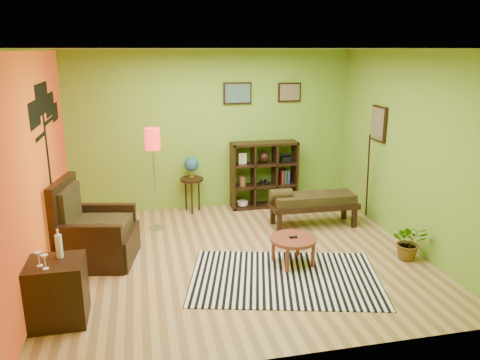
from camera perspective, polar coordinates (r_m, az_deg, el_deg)
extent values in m
plane|color=tan|center=(6.61, -0.11, -9.31)|extent=(5.00, 5.00, 0.00)
cube|color=#76A72E|center=(8.32, -3.40, 6.01)|extent=(5.00, 0.04, 2.80)
cube|color=#76A72E|center=(4.07, 6.58, -4.46)|extent=(5.00, 0.04, 2.80)
cube|color=#76A72E|center=(6.15, -23.55, 1.25)|extent=(0.04, 4.50, 2.80)
cube|color=#76A72E|center=(7.10, 20.05, 3.40)|extent=(0.04, 4.50, 2.80)
cube|color=white|center=(5.99, -0.13, 15.74)|extent=(5.00, 4.50, 0.04)
cube|color=#E45813|center=(6.15, -23.36, 1.26)|extent=(0.01, 4.45, 2.75)
cube|color=black|center=(6.75, -22.05, -0.47)|extent=(0.01, 0.14, 2.10)
cube|color=black|center=(6.08, -23.75, 7.33)|extent=(0.01, 0.65, 0.32)
cube|color=black|center=(6.60, -22.99, 9.12)|extent=(0.01, 0.85, 0.40)
cube|color=black|center=(7.10, -22.17, 8.53)|extent=(0.01, 0.70, 0.32)
cube|color=black|center=(7.46, -21.62, 7.71)|extent=(0.01, 0.50, 0.26)
cube|color=black|center=(8.29, -0.31, 10.53)|extent=(0.50, 0.03, 0.38)
cube|color=#4E7869|center=(8.27, -0.28, 10.52)|extent=(0.44, 0.01, 0.32)
cube|color=black|center=(8.54, 6.04, 10.60)|extent=(0.42, 0.03, 0.34)
cube|color=#847452|center=(8.51, 6.10, 10.58)|extent=(0.36, 0.01, 0.28)
cube|color=black|center=(7.80, 16.56, 6.61)|extent=(0.03, 0.44, 0.56)
cube|color=#847452|center=(7.79, 16.40, 6.60)|extent=(0.01, 0.38, 0.50)
cylinder|color=black|center=(7.92, 15.31, 0.39)|extent=(0.23, 0.34, 1.46)
cone|color=silver|center=(7.64, 16.22, 5.45)|extent=(0.08, 0.09, 0.16)
cube|color=white|center=(6.06, 5.48, -11.79)|extent=(2.67, 2.07, 0.01)
cylinder|color=brown|center=(6.30, 6.50, -7.20)|extent=(0.62, 0.62, 0.04)
cylinder|color=brown|center=(6.62, 7.07, -7.84)|extent=(0.05, 0.05, 0.34)
cylinder|color=brown|center=(6.44, 4.07, -8.43)|extent=(0.05, 0.05, 0.34)
cylinder|color=brown|center=(6.32, 8.89, -9.09)|extent=(0.05, 0.05, 0.34)
cylinder|color=brown|center=(6.13, 5.78, -9.77)|extent=(0.05, 0.05, 0.34)
cube|color=black|center=(6.28, 6.51, -6.93)|extent=(0.11, 0.04, 0.02)
cube|color=black|center=(6.70, -16.69, -7.70)|extent=(1.07, 1.06, 0.42)
cube|color=black|center=(6.70, -20.55, -4.70)|extent=(0.28, 0.90, 1.15)
cube|color=black|center=(6.28, -17.79, -8.18)|extent=(0.84, 0.26, 0.67)
cube|color=black|center=(7.04, -15.86, -5.40)|extent=(0.84, 0.26, 0.67)
cube|color=#FFD861|center=(6.59, -16.61, -5.46)|extent=(0.85, 0.84, 0.15)
cube|color=#FFD861|center=(6.61, -20.04, -3.02)|extent=(0.22, 0.67, 0.52)
cube|color=black|center=(5.39, -21.38, -12.56)|extent=(0.58, 0.53, 0.69)
cylinder|color=white|center=(5.27, -21.19, -7.54)|extent=(0.07, 0.07, 0.25)
cylinder|color=white|center=(5.22, -21.36, -5.97)|extent=(0.02, 0.02, 0.07)
cylinder|color=white|center=(5.19, -23.22, -9.59)|extent=(0.06, 0.06, 0.01)
cylinder|color=white|center=(5.17, -23.28, -9.09)|extent=(0.01, 0.01, 0.09)
cone|color=white|center=(5.14, -23.36, -8.38)|extent=(0.07, 0.07, 0.06)
cylinder|color=white|center=(5.11, -22.60, -9.95)|extent=(0.06, 0.06, 0.01)
cylinder|color=white|center=(5.09, -22.66, -9.44)|extent=(0.01, 0.01, 0.09)
cone|color=white|center=(5.06, -22.74, -8.72)|extent=(0.07, 0.07, 0.06)
cylinder|color=silver|center=(7.68, -10.09, -5.79)|extent=(0.25, 0.25, 0.03)
cylinder|color=silver|center=(7.45, -10.37, -0.45)|extent=(0.02, 0.02, 1.52)
cylinder|color=red|center=(7.28, -10.64, 4.94)|extent=(0.24, 0.24, 0.33)
cylinder|color=black|center=(8.23, -5.90, 0.08)|extent=(0.41, 0.41, 0.04)
cylinder|color=black|center=(8.37, -5.03, -1.81)|extent=(0.03, 0.03, 0.57)
cylinder|color=black|center=(8.39, -6.60, -1.82)|extent=(0.03, 0.03, 0.57)
cylinder|color=black|center=(8.19, -5.89, -2.23)|extent=(0.03, 0.03, 0.57)
cylinder|color=gold|center=(8.22, -5.91, 0.35)|extent=(0.10, 0.10, 0.02)
cylinder|color=gold|center=(8.20, -5.92, 0.77)|extent=(0.02, 0.02, 0.10)
sphere|color=navy|center=(8.16, -5.95, 1.94)|extent=(0.26, 0.26, 0.26)
cube|color=black|center=(8.34, -0.90, 0.43)|extent=(0.04, 0.35, 1.20)
cube|color=black|center=(8.64, 6.67, 0.85)|extent=(0.04, 0.35, 1.20)
cube|color=black|center=(8.64, 2.89, -3.07)|extent=(1.20, 0.35, 0.04)
cube|color=black|center=(8.34, 3.00, 4.50)|extent=(1.20, 0.35, 0.04)
cube|color=black|center=(8.42, 1.63, 0.57)|extent=(0.03, 0.33, 1.12)
cube|color=black|center=(8.52, 4.25, 0.72)|extent=(0.03, 0.33, 1.12)
cube|color=black|center=(8.52, 2.93, -0.65)|extent=(1.12, 0.33, 0.03)
cube|color=black|center=(8.42, 2.97, 1.96)|extent=(1.12, 0.33, 0.03)
cylinder|color=beige|center=(8.52, 0.30, -2.82)|extent=(0.20, 0.20, 0.07)
sphere|color=black|center=(8.39, 2.98, 2.82)|extent=(0.20, 0.20, 0.20)
cube|color=black|center=(8.51, 5.58, 2.55)|extent=(0.18, 0.15, 0.10)
cylinder|color=black|center=(8.49, 2.68, -0.22)|extent=(0.06, 0.12, 0.06)
cylinder|color=black|center=(8.51, 3.20, -0.19)|extent=(0.06, 0.12, 0.06)
ellipsoid|color=#384C26|center=(8.72, 5.44, -2.39)|extent=(0.18, 0.18, 0.09)
cylinder|color=brown|center=(8.40, 0.30, -0.16)|extent=(0.12, 0.12, 0.18)
cube|color=beige|center=(8.30, 0.31, 2.63)|extent=(0.14, 0.03, 0.20)
cube|color=maroon|center=(8.57, 5.07, 0.38)|extent=(0.04, 0.18, 0.26)
cube|color=#1E4C1E|center=(8.59, 5.42, 0.40)|extent=(0.04, 0.18, 0.26)
cube|color=navy|center=(8.61, 5.77, 0.42)|extent=(0.04, 0.18, 0.26)
cube|color=black|center=(7.69, 8.96, -3.02)|extent=(1.43, 0.53, 0.08)
cube|color=#FFD861|center=(7.65, 8.99, -2.23)|extent=(1.32, 0.47, 0.14)
cylinder|color=#FFD861|center=(7.45, 5.00, -1.77)|extent=(0.36, 0.19, 0.18)
cube|color=black|center=(8.16, 12.57, -3.58)|extent=(0.07, 0.07, 0.31)
cube|color=black|center=(7.75, 4.01, -4.25)|extent=(0.07, 0.07, 0.31)
cube|color=black|center=(7.81, 13.75, -4.52)|extent=(0.07, 0.07, 0.31)
cube|color=black|center=(7.39, 4.83, -5.30)|extent=(0.07, 0.07, 0.31)
imported|color=#26661E|center=(6.87, 19.90, -7.50)|extent=(0.63, 0.65, 0.40)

